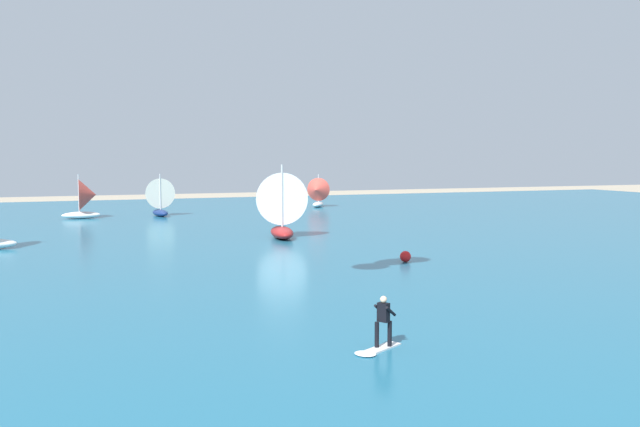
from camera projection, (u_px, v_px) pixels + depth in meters
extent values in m
cube|color=#236B89|center=(174.00, 238.00, 49.90)|extent=(160.00, 90.00, 0.10)
cube|color=white|center=(383.00, 347.00, 21.26)|extent=(1.44, 1.07, 0.05)
cylinder|color=black|center=(377.00, 335.00, 21.17)|extent=(0.14, 0.14, 0.80)
cylinder|color=black|center=(390.00, 334.00, 21.29)|extent=(0.14, 0.14, 0.80)
cube|color=black|center=(383.00, 312.00, 21.17)|extent=(0.37, 0.42, 0.60)
sphere|color=beige|center=(384.00, 299.00, 21.13)|extent=(0.22, 0.22, 0.22)
cylinder|color=black|center=(379.00, 309.00, 21.36)|extent=(0.48, 0.33, 0.39)
cylinder|color=black|center=(391.00, 311.00, 21.08)|extent=(0.48, 0.33, 0.39)
ellipsoid|color=white|center=(365.00, 354.00, 20.54)|extent=(0.87, 0.90, 0.08)
ellipsoid|color=white|center=(81.00, 215.00, 64.51)|extent=(3.58, 1.26, 0.67)
cylinder|color=silver|center=(79.00, 193.00, 64.27)|extent=(0.11, 0.11, 3.57)
cone|color=#D84C3F|center=(87.00, 195.00, 64.55)|extent=(1.59, 3.01, 2.99)
ellipsoid|color=maroon|center=(282.00, 232.00, 49.37)|extent=(2.26, 4.72, 0.85)
cylinder|color=silver|center=(282.00, 196.00, 48.93)|extent=(0.14, 0.14, 4.53)
cone|color=white|center=(280.00, 198.00, 49.92)|extent=(4.07, 2.56, 3.80)
ellipsoid|color=white|center=(318.00, 204.00, 79.04)|extent=(2.69, 3.29, 0.60)
cylinder|color=silver|center=(318.00, 188.00, 79.02)|extent=(0.10, 0.10, 3.21)
cone|color=#D84C3F|center=(317.00, 190.00, 78.35)|extent=(3.02, 2.66, 2.70)
ellipsoid|color=navy|center=(160.00, 213.00, 67.16)|extent=(1.70, 3.68, 0.67)
cylinder|color=silver|center=(160.00, 192.00, 66.83)|extent=(0.11, 0.11, 3.55)
cone|color=silver|center=(158.00, 193.00, 67.53)|extent=(3.17, 1.95, 2.98)
sphere|color=red|center=(405.00, 256.00, 38.35)|extent=(0.63, 0.63, 0.63)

